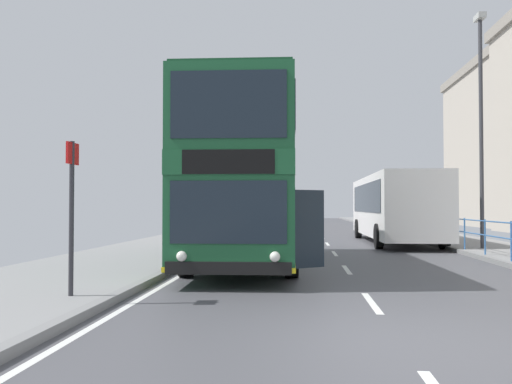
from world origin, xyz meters
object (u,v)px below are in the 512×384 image
object	(u,v)px
street_lamp_far_side	(481,113)
double_decker_bus_main	(248,181)
background_bus_far_lane	(394,206)
bus_stop_sign_near	(72,200)

from	to	relation	value
street_lamp_far_side	double_decker_bus_main	bearing A→B (deg)	-149.58
double_decker_bus_main	background_bus_far_lane	size ratio (longest dim) A/B	0.93
background_bus_far_lane	bus_stop_sign_near	world-z (taller)	background_bus_far_lane
double_decker_bus_main	bus_stop_sign_near	xyz separation A→B (m)	(-2.31, -6.47, -0.62)
double_decker_bus_main	street_lamp_far_side	xyz separation A→B (m)	(7.85, 4.61, 2.58)
background_bus_far_lane	bus_stop_sign_near	bearing A→B (deg)	-116.39
double_decker_bus_main	background_bus_far_lane	bearing A→B (deg)	59.43
bus_stop_sign_near	background_bus_far_lane	bearing A→B (deg)	63.61
bus_stop_sign_near	street_lamp_far_side	bearing A→B (deg)	47.50
background_bus_far_lane	bus_stop_sign_near	distance (m)	17.89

